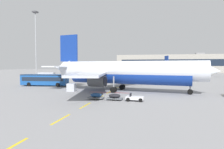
{
  "coord_description": "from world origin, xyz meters",
  "views": [
    {
      "loc": [
        27.18,
        -15.53,
        5.3
      ],
      "look_at": [
        18.28,
        23.69,
        3.45
      ],
      "focal_mm": 31.86,
      "sensor_mm": 36.0,
      "label": 1
    }
  ],
  "objects_px": {
    "airliner_foreground": "(125,72)",
    "ground_power_truck": "(92,77)",
    "apron_shuttle_bus": "(45,79)",
    "uld_cargo_container": "(71,87)",
    "fuel_service_truck": "(44,77)",
    "apron_light_mast_near": "(36,37)",
    "airliner_mid_left": "(178,71)",
    "baggage_train": "(115,97)"
  },
  "relations": [
    {
      "from": "apron_shuttle_bus",
      "to": "ground_power_truck",
      "type": "distance_m",
      "value": 16.76
    },
    {
      "from": "apron_shuttle_bus",
      "to": "airliner_foreground",
      "type": "bearing_deg",
      "value": -15.01
    },
    {
      "from": "uld_cargo_container",
      "to": "fuel_service_truck",
      "type": "bearing_deg",
      "value": 134.02
    },
    {
      "from": "fuel_service_truck",
      "to": "airliner_mid_left",
      "type": "bearing_deg",
      "value": 36.27
    },
    {
      "from": "ground_power_truck",
      "to": "airliner_foreground",
      "type": "bearing_deg",
      "value": -56.05
    },
    {
      "from": "apron_shuttle_bus",
      "to": "ground_power_truck",
      "type": "height_order",
      "value": "ground_power_truck"
    },
    {
      "from": "fuel_service_truck",
      "to": "ground_power_truck",
      "type": "xyz_separation_m",
      "value": [
        13.72,
        5.5,
        0.0
      ]
    },
    {
      "from": "uld_cargo_container",
      "to": "apron_light_mast_near",
      "type": "distance_m",
      "value": 45.15
    },
    {
      "from": "ground_power_truck",
      "to": "baggage_train",
      "type": "relative_size",
      "value": 0.79
    },
    {
      "from": "uld_cargo_container",
      "to": "airliner_foreground",
      "type": "bearing_deg",
      "value": 12.98
    },
    {
      "from": "airliner_mid_left",
      "to": "fuel_service_truck",
      "type": "distance_m",
      "value": 52.88
    },
    {
      "from": "baggage_train",
      "to": "uld_cargo_container",
      "type": "distance_m",
      "value": 13.52
    },
    {
      "from": "airliner_foreground",
      "to": "apron_shuttle_bus",
      "type": "relative_size",
      "value": 2.85
    },
    {
      "from": "airliner_mid_left",
      "to": "ground_power_truck",
      "type": "xyz_separation_m",
      "value": [
        -28.91,
        -25.77,
        -1.52
      ]
    },
    {
      "from": "apron_shuttle_bus",
      "to": "apron_light_mast_near",
      "type": "bearing_deg",
      "value": 127.7
    },
    {
      "from": "airliner_foreground",
      "to": "apron_shuttle_bus",
      "type": "xyz_separation_m",
      "value": [
        -21.76,
        5.83,
        -2.2
      ]
    },
    {
      "from": "fuel_service_truck",
      "to": "apron_light_mast_near",
      "type": "relative_size",
      "value": 0.28
    },
    {
      "from": "fuel_service_truck",
      "to": "apron_light_mast_near",
      "type": "xyz_separation_m",
      "value": [
        -11.86,
        13.62,
        14.45
      ]
    },
    {
      "from": "airliner_mid_left",
      "to": "airliner_foreground",
      "type": "bearing_deg",
      "value": -107.94
    },
    {
      "from": "uld_cargo_container",
      "to": "apron_light_mast_near",
      "type": "xyz_separation_m",
      "value": [
        -28.84,
        31.19,
        15.3
      ]
    },
    {
      "from": "fuel_service_truck",
      "to": "baggage_train",
      "type": "relative_size",
      "value": 0.85
    },
    {
      "from": "ground_power_truck",
      "to": "apron_light_mast_near",
      "type": "distance_m",
      "value": 30.48
    },
    {
      "from": "apron_shuttle_bus",
      "to": "airliner_mid_left",
      "type": "bearing_deg",
      "value": 47.8
    },
    {
      "from": "baggage_train",
      "to": "apron_shuttle_bus",
      "type": "bearing_deg",
      "value": 143.23
    },
    {
      "from": "baggage_train",
      "to": "apron_light_mast_near",
      "type": "distance_m",
      "value": 57.96
    },
    {
      "from": "apron_shuttle_bus",
      "to": "uld_cargo_container",
      "type": "distance_m",
      "value": 13.91
    },
    {
      "from": "ground_power_truck",
      "to": "apron_light_mast_near",
      "type": "bearing_deg",
      "value": 162.39
    },
    {
      "from": "airliner_foreground",
      "to": "ground_power_truck",
      "type": "relative_size",
      "value": 5.07
    },
    {
      "from": "airliner_foreground",
      "to": "fuel_service_truck",
      "type": "xyz_separation_m",
      "value": [
        -27.6,
        15.12,
        -2.3
      ]
    },
    {
      "from": "airliner_mid_left",
      "to": "apron_light_mast_near",
      "type": "bearing_deg",
      "value": -162.05
    },
    {
      "from": "airliner_mid_left",
      "to": "ground_power_truck",
      "type": "relative_size",
      "value": 3.94
    },
    {
      "from": "fuel_service_truck",
      "to": "uld_cargo_container",
      "type": "distance_m",
      "value": 24.45
    },
    {
      "from": "airliner_mid_left",
      "to": "apron_shuttle_bus",
      "type": "xyz_separation_m",
      "value": [
        -36.78,
        -40.56,
        -1.42
      ]
    },
    {
      "from": "airliner_foreground",
      "to": "apron_light_mast_near",
      "type": "distance_m",
      "value": 50.31
    },
    {
      "from": "apron_shuttle_bus",
      "to": "fuel_service_truck",
      "type": "distance_m",
      "value": 10.98
    },
    {
      "from": "apron_shuttle_bus",
      "to": "uld_cargo_container",
      "type": "height_order",
      "value": "apron_shuttle_bus"
    },
    {
      "from": "airliner_mid_left",
      "to": "apron_light_mast_near",
      "type": "relative_size",
      "value": 1.04
    },
    {
      "from": "airliner_foreground",
      "to": "ground_power_truck",
      "type": "distance_m",
      "value": 24.97
    },
    {
      "from": "fuel_service_truck",
      "to": "apron_shuttle_bus",
      "type": "bearing_deg",
      "value": -57.81
    },
    {
      "from": "airliner_mid_left",
      "to": "fuel_service_truck",
      "type": "relative_size",
      "value": 3.67
    },
    {
      "from": "apron_shuttle_bus",
      "to": "baggage_train",
      "type": "xyz_separation_m",
      "value": [
        21.94,
        -16.4,
        -1.23
      ]
    },
    {
      "from": "airliner_foreground",
      "to": "apron_shuttle_bus",
      "type": "distance_m",
      "value": 22.63
    }
  ]
}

